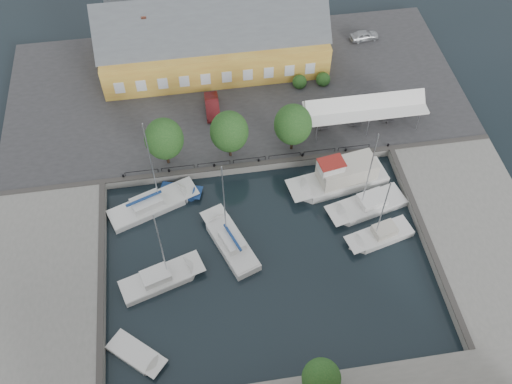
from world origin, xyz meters
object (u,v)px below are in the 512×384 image
east_boat_b (380,236)px  west_boat_c (160,279)px  launch_sw (136,354)px  tent_canopy (365,108)px  car_silver (364,35)px  center_sailboat (231,243)px  car_red (212,106)px  west_boat_a (151,206)px  trawler (341,178)px  launch_nw (180,192)px  warehouse (209,41)px  east_boat_a (368,206)px

east_boat_b → west_boat_c: size_ratio=0.89×
launch_sw → west_boat_c: bearing=70.5°
tent_canopy → car_silver: 16.31m
center_sailboat → launch_sw: 14.22m
car_red → west_boat_a: west_boat_a is taller
trawler → launch_sw: bearing=-144.4°
west_boat_c → launch_nw: size_ratio=2.28×
trawler → launch_sw: (-22.90, -16.38, -0.93)m
car_silver → warehouse: bearing=88.7°
launch_sw → car_silver: bearing=51.2°
car_silver → center_sailboat: size_ratio=0.32×
tent_canopy → west_boat_a: (-25.24, -7.72, -3.41)m
warehouse → east_boat_a: (14.30, -25.09, -4.17)m
west_boat_c → launch_sw: (-2.55, -7.21, -0.17)m
trawler → east_boat_a: (2.10, -3.60, -0.75)m
center_sailboat → warehouse: bearing=88.3°
trawler → east_boat_a: 4.23m
trawler → east_boat_b: (2.35, -7.54, -0.76)m
west_boat_a → launch_sw: (-2.05, -16.29, -0.18)m
tent_canopy → trawler: trawler is taller
west_boat_c → launch_sw: bearing=-109.5°
car_red → trawler: 18.00m
east_boat_a → west_boat_c: bearing=-166.1°
east_boat_a → launch_nw: east_boat_a is taller
trawler → east_boat_a: bearing=-59.7°
west_boat_a → tent_canopy: bearing=17.0°
tent_canopy → west_boat_a: bearing=-163.0°
west_boat_c → launch_sw: 7.64m
west_boat_a → launch_sw: size_ratio=2.30×
warehouse → west_boat_a: west_boat_a is taller
car_red → east_boat_a: east_boat_a is taller
car_silver → east_boat_b: size_ratio=0.39×
east_boat_a → launch_sw: (-25.00, -12.78, -0.17)m
warehouse → car_silver: warehouse is taller
tent_canopy → east_boat_b: size_ratio=1.40×
west_boat_a → west_boat_c: (0.49, -9.08, -0.01)m
car_red → east_boat_b: east_boat_b is taller
warehouse → car_red: size_ratio=6.14×
car_silver → launch_nw: size_ratio=0.80×
car_red → center_sailboat: 18.78m
car_red → launch_nw: 12.27m
east_boat_b → launch_sw: bearing=-160.7°
warehouse → car_silver: size_ratio=7.27×
car_red → east_boat_a: (14.95, -16.17, -1.50)m
car_silver → west_boat_a: bearing=122.1°
launch_nw → car_silver: bearing=39.4°
east_boat_b → launch_sw: east_boat_b is taller
west_boat_c → west_boat_a: bearing=93.1°
warehouse → car_red: bearing=-94.2°
west_boat_c → east_boat_a: bearing=13.9°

